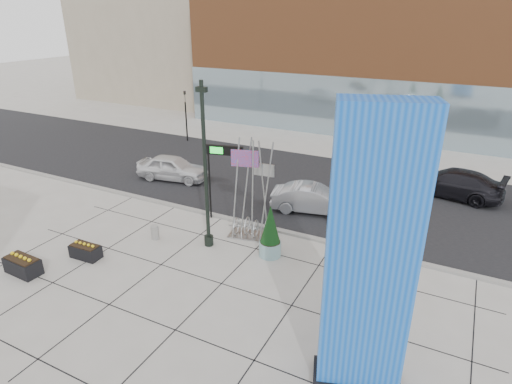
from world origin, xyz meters
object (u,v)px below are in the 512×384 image
at_px(lamp_post, 206,184).
at_px(concrete_bollard, 155,232).
at_px(car_white_west, 173,168).
at_px(car_silver_mid, 313,199).
at_px(public_art_sculpture, 252,212).
at_px(overhead_street_sign, 220,157).
at_px(blue_pylon, 369,264).

height_order(lamp_post, concrete_bollard, lamp_post).
bearing_deg(car_white_west, car_silver_mid, -102.80).
bearing_deg(car_silver_mid, concrete_bollard, 124.61).
bearing_deg(public_art_sculpture, car_silver_mid, 55.72).
xyz_separation_m(public_art_sculpture, car_silver_mid, (1.67, 3.88, -0.54)).
distance_m(public_art_sculpture, concrete_bollard, 4.66).
height_order(concrete_bollard, overhead_street_sign, overhead_street_sign).
xyz_separation_m(blue_pylon, concrete_bollard, (-10.65, 3.99, -3.61)).
height_order(concrete_bollard, car_silver_mid, car_silver_mid).
relative_size(blue_pylon, concrete_bollard, 11.78).
height_order(blue_pylon, concrete_bollard, blue_pylon).
distance_m(blue_pylon, concrete_bollard, 11.93).
xyz_separation_m(public_art_sculpture, car_white_west, (-7.91, 4.35, -0.50)).
bearing_deg(concrete_bollard, lamp_post, 14.70).
height_order(public_art_sculpture, car_silver_mid, public_art_sculpture).
xyz_separation_m(lamp_post, overhead_street_sign, (-0.77, 2.45, 0.35)).
height_order(blue_pylon, car_white_west, blue_pylon).
height_order(lamp_post, car_silver_mid, lamp_post).
distance_m(concrete_bollard, overhead_street_sign, 4.72).
distance_m(lamp_post, public_art_sculpture, 2.78).
bearing_deg(car_white_west, lamp_post, -142.44).
relative_size(public_art_sculpture, concrete_bollard, 6.96).
distance_m(lamp_post, overhead_street_sign, 2.59).
height_order(overhead_street_sign, car_white_west, overhead_street_sign).
xyz_separation_m(public_art_sculpture, overhead_street_sign, (-2.13, 0.80, 2.13)).
distance_m(lamp_post, car_white_west, 9.17).
bearing_deg(car_silver_mid, overhead_street_sign, 115.70).
bearing_deg(blue_pylon, lamp_post, 131.90).
bearing_deg(public_art_sculpture, blue_pylon, -54.13).
distance_m(lamp_post, car_silver_mid, 6.72).
distance_m(blue_pylon, car_silver_mid, 11.82).
distance_m(blue_pylon, car_white_west, 18.38).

